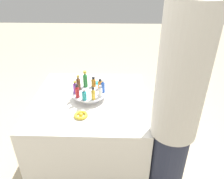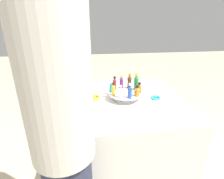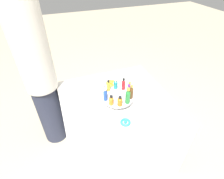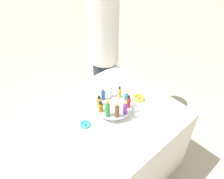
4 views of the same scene
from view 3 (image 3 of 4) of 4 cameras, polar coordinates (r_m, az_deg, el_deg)
The scene contains 16 objects.
ground_plane at distance 2.11m, azimuth 1.38°, elevation -18.54°, with size 12.00×12.00×0.00m, color tan.
party_table at distance 1.82m, azimuth 1.55°, elevation -12.28°, with size 0.97×0.97×0.72m.
display_stand at distance 1.53m, azimuth 1.80°, elevation -2.76°, with size 0.29×0.29×0.06m.
bottle_gold at distance 1.55m, azimuth -1.15°, elevation 1.21°, with size 0.03×0.03×0.11m.
bottle_clear at distance 1.51m, azimuth -2.47°, elevation -0.30°, with size 0.03×0.03×0.10m.
bottle_blue at distance 1.45m, azimuth -2.20°, elevation -1.77°, with size 0.03×0.03×0.12m.
bottle_orange at distance 1.42m, azimuth -0.26°, elevation -3.56°, with size 0.04×0.04×0.09m.
bottle_amber at distance 1.41m, azimuth 2.59°, elevation -3.88°, with size 0.04×0.04×0.09m.
bottle_green at distance 1.42m, azimuth 5.16°, elevation -2.20°, with size 0.04×0.04×0.15m.
bottle_brown at distance 1.47m, azimuth 6.28°, elevation -0.87°, with size 0.04×0.04×0.13m.
bottle_purple at distance 1.53m, azimuth 5.68°, elevation 0.55°, with size 0.03×0.03×0.11m.
bottle_red at distance 1.57m, azimuth 3.75°, elevation 1.69°, with size 0.03×0.03×0.11m.
bottle_teal at distance 1.58m, azimuth 1.19°, elevation 1.72°, with size 0.04×0.04×0.10m.
ribbon_bow_gold at distance 1.75m, azimuth -0.26°, elevation 2.08°, with size 0.11×0.11×0.03m.
ribbon_bow_teal at distance 1.37m, azimuth 4.42°, elevation -10.59°, with size 0.08×0.08×0.03m.
person_figure at distance 1.74m, azimuth -22.86°, elevation 4.84°, with size 0.30×0.30×1.76m.
Camera 3 is at (-1.07, 0.44, 1.76)m, focal length 28.00 mm.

